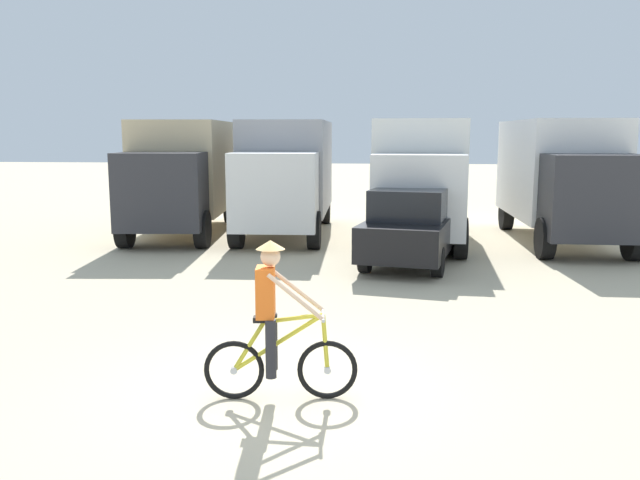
% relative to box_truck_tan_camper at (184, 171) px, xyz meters
% --- Properties ---
extents(ground_plane, '(120.00, 120.00, 0.00)m').
position_rel_box_truck_tan_camper_xyz_m(ground_plane, '(4.92, -12.00, -1.87)').
color(ground_plane, beige).
extents(box_truck_tan_camper, '(2.97, 6.94, 3.35)m').
position_rel_box_truck_tan_camper_xyz_m(box_truck_tan_camper, '(0.00, 0.00, 0.00)').
color(box_truck_tan_camper, '#CCB78E').
rests_on(box_truck_tan_camper, ground).
extents(box_truck_grey_hauler, '(2.63, 6.84, 3.35)m').
position_rel_box_truck_tan_camper_xyz_m(box_truck_grey_hauler, '(3.07, 0.21, 0.00)').
color(box_truck_grey_hauler, '#9E9EA3').
rests_on(box_truck_grey_hauler, ground).
extents(box_truck_white_box, '(2.73, 6.87, 3.35)m').
position_rel_box_truck_tan_camper_xyz_m(box_truck_white_box, '(6.97, -0.69, 0.00)').
color(box_truck_white_box, white).
rests_on(box_truck_white_box, ground).
extents(box_truck_avon_van, '(2.45, 6.77, 3.35)m').
position_rel_box_truck_tan_camper_xyz_m(box_truck_avon_van, '(10.85, -0.52, 0.00)').
color(box_truck_avon_van, white).
rests_on(box_truck_avon_van, ground).
extents(sedan_parked, '(2.55, 4.46, 1.76)m').
position_rel_box_truck_tan_camper_xyz_m(sedan_parked, '(6.64, -4.18, -0.99)').
color(sedan_parked, black).
rests_on(sedan_parked, ground).
extents(cyclist_orange_shirt, '(1.73, 0.52, 1.82)m').
position_rel_box_truck_tan_camper_xyz_m(cyclist_orange_shirt, '(4.87, -12.22, -1.03)').
color(cyclist_orange_shirt, black).
rests_on(cyclist_orange_shirt, ground).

